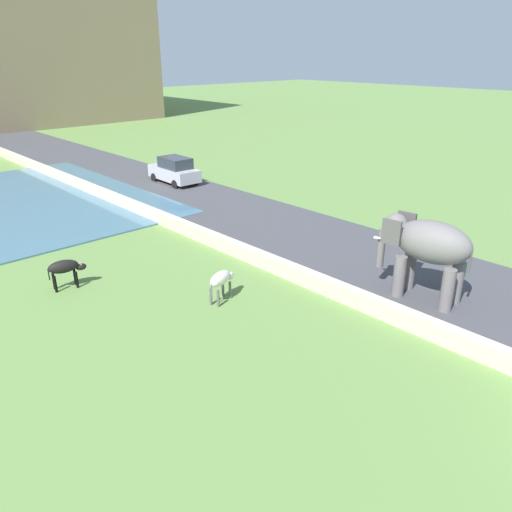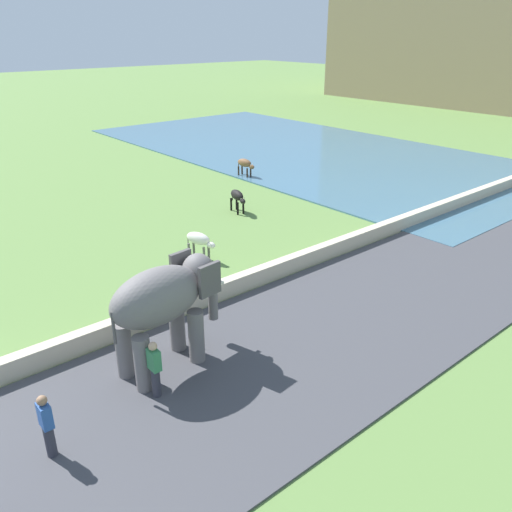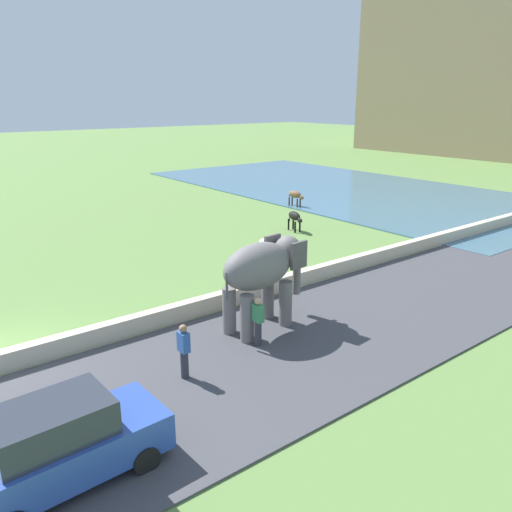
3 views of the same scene
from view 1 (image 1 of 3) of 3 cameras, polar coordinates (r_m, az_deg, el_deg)
road_surface at (r=27.73m, az=-3.02°, el=5.01°), size 7.00×120.00×0.06m
barrier_wall at (r=23.93m, az=-6.88°, el=2.72°), size 0.40×110.00×0.64m
elephant at (r=18.34m, az=18.91°, el=1.09°), size 1.68×3.54×2.99m
person_beside_elephant at (r=19.22m, az=22.35°, el=-2.21°), size 0.36×0.22×1.63m
car_silver at (r=34.30m, az=-9.33°, el=9.66°), size 1.87×4.04×1.80m
cow_black at (r=19.91m, az=-21.08°, el=-1.28°), size 1.42×0.66×1.15m
cow_white at (r=17.67m, az=-4.04°, el=-2.73°), size 1.42×0.74×1.15m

